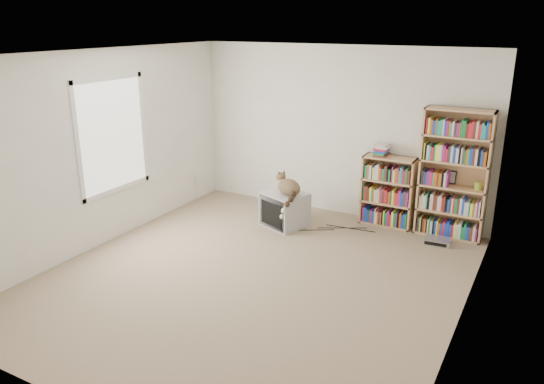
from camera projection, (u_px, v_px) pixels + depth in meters
The scene contains 17 objects.
floor at pixel (254, 277), 6.13m from camera, with size 4.50×5.00×0.01m, color gray.
wall_back at pixel (339, 132), 7.82m from camera, with size 4.50×0.02×2.50m, color white.
wall_front at pixel (68, 261), 3.65m from camera, with size 4.50×0.02×2.50m, color white.
wall_left at pixel (101, 150), 6.76m from camera, with size 0.02×5.00×2.50m, color white.
wall_right at pixel (470, 207), 4.71m from camera, with size 0.02×5.00×2.50m, color white.
ceiling at pixel (252, 54), 5.35m from camera, with size 4.50×5.00×0.02m, color white.
window at pixel (112, 135), 6.88m from camera, with size 0.02×1.22×1.52m, color white.
crt_tv at pixel (285, 209), 7.58m from camera, with size 0.71×0.67×0.49m.
cat at pixel (288, 190), 7.36m from camera, with size 0.52×0.65×0.49m.
bookcase_tall at pixel (454, 177), 7.05m from camera, with size 0.87×0.30×1.75m.
bookcase_short at pixel (388, 193), 7.56m from camera, with size 0.73×0.30×1.01m.
book_stack at pixel (382, 150), 7.42m from camera, with size 0.20×0.26×0.17m, color red.
green_mug at pixel (478, 186), 6.91m from camera, with size 0.09×0.09×0.10m, color #8CAF32.
framed_print at pixel (451, 177), 7.15m from camera, with size 0.14×0.01×0.18m, color black.
dvd_player at pixel (438, 241), 7.01m from camera, with size 0.33×0.23×0.08m, color #A3A3A8.
wall_outlet at pixel (197, 180), 8.67m from camera, with size 0.01×0.08×0.13m, color silver.
floor_cables at pixel (312, 228), 7.53m from camera, with size 1.20×0.70×0.01m, color black, non-canonical shape.
Camera 1 is at (2.83, -4.74, 2.84)m, focal length 35.00 mm.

